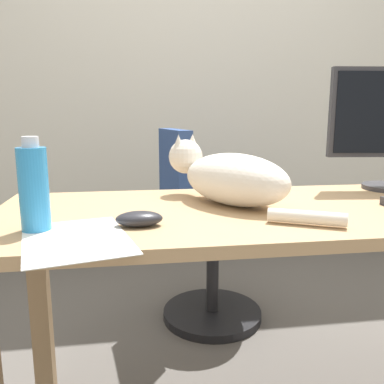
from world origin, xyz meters
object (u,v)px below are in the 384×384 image
at_px(water_bottle, 34,188).
at_px(computer_mouse, 139,219).
at_px(cat, 229,177).
at_px(office_chair, 203,241).

bearing_deg(water_bottle, computer_mouse, 0.12).
relative_size(cat, water_bottle, 2.49).
height_order(office_chair, water_bottle, water_bottle).
distance_m(office_chair, water_bottle, 1.10).
xyz_separation_m(office_chair, computer_mouse, (-0.31, -0.86, 0.35)).
xyz_separation_m(office_chair, water_bottle, (-0.54, -0.86, 0.43)).
xyz_separation_m(cat, water_bottle, (-0.49, -0.20, 0.02)).
height_order(computer_mouse, water_bottle, water_bottle).
distance_m(office_chair, cat, 0.78).
bearing_deg(cat, computer_mouse, -142.27).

